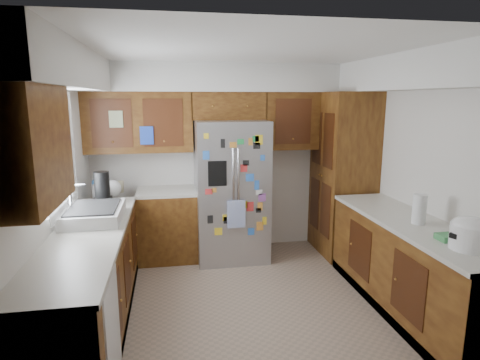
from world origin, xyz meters
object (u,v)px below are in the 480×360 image
rice_cooker (470,233)px  paper_towel (419,209)px  fridge (231,191)px  pantry (343,174)px

rice_cooker → paper_towel: 0.65m
fridge → rice_cooker: size_ratio=6.02×
pantry → paper_towel: (0.00, -1.69, -0.02)m
fridge → rice_cooker: (1.50, -2.39, 0.15)m
paper_towel → pantry: bearing=90.1°
pantry → rice_cooker: 2.34m
pantry → fridge: bearing=177.9°
pantry → fridge: 1.51m
pantry → paper_towel: size_ratio=7.69×
pantry → paper_towel: 1.69m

